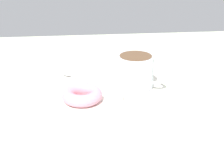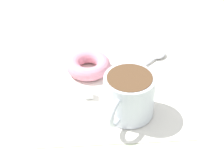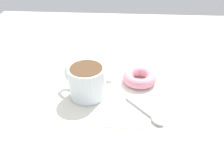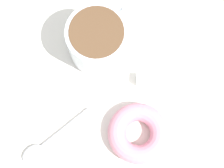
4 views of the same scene
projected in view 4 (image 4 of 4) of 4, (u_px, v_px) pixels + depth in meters
ground_plane at (127, 102)px, 63.35cm from camera, size 120.00×120.00×2.00cm
napkin at (112, 87)px, 62.75cm from camera, size 29.40×29.40×0.30cm
coffee_cup at (98, 40)px, 59.77cm from camera, size 11.92×9.59×8.53cm
donut at (138, 133)px, 59.41cm from camera, size 9.74×9.74×2.96cm
spoon at (42, 146)px, 60.02cm from camera, size 9.99×10.91×0.90cm
sugar_cube at (142, 80)px, 61.97cm from camera, size 1.74×1.74×1.74cm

